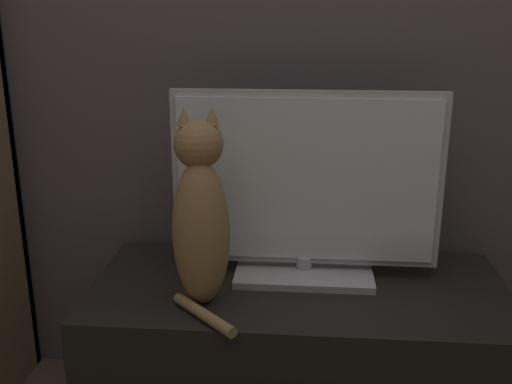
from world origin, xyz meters
TOP-DOWN VIEW (x-y plane):
  - tv_stand at (0.00, 0.91)m, footprint 1.14×0.53m
  - tv at (0.01, 0.99)m, footprint 0.74×0.23m
  - cat at (-0.25, 0.80)m, footprint 0.19×0.28m

SIDE VIEW (x-z plane):
  - tv_stand at x=0.00m, z-range 0.00..0.46m
  - cat at x=-0.25m, z-range 0.44..0.94m
  - tv at x=0.01m, z-range 0.45..0.97m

